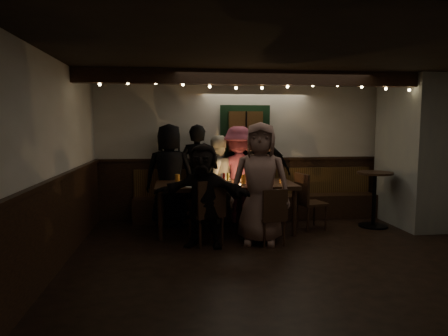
{
  "coord_description": "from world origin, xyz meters",
  "views": [
    {
      "loc": [
        -1.53,
        -5.07,
        1.76
      ],
      "look_at": [
        -0.71,
        1.6,
        1.05
      ],
      "focal_mm": 32.0,
      "sensor_mm": 36.0,
      "label": 1
    }
  ],
  "objects": [
    {
      "name": "chair_near_left",
      "position": [
        -1.05,
        0.66,
        0.55
      ],
      "size": [
        0.57,
        0.57,
        0.98
      ],
      "color": "black",
      "rests_on": "ground"
    },
    {
      "name": "chair_near_right",
      "position": [
        -0.12,
        0.54,
        0.48
      ],
      "size": [
        0.45,
        0.45,
        0.85
      ],
      "color": "black",
      "rests_on": "ground"
    },
    {
      "name": "person_g",
      "position": [
        -0.28,
        0.7,
        0.91
      ],
      "size": [
        1.0,
        0.78,
        1.82
      ],
      "primitive_type": "imported",
      "rotation": [
        0.0,
        0.0,
        -0.24
      ],
      "color": "brown",
      "rests_on": "ground"
    },
    {
      "name": "person_c",
      "position": [
        -0.79,
        2.05,
        0.79
      ],
      "size": [
        0.95,
        0.87,
        1.59
      ],
      "primitive_type": "imported",
      "rotation": [
        0.0,
        0.0,
        3.57
      ],
      "color": "beige",
      "rests_on": "ground"
    },
    {
      "name": "person_b",
      "position": [
        -1.13,
        2.16,
        0.89
      ],
      "size": [
        0.76,
        0.61,
        1.79
      ],
      "primitive_type": "imported",
      "rotation": [
        0.0,
        0.0,
        2.82
      ],
      "color": "black",
      "rests_on": "ground"
    },
    {
      "name": "room",
      "position": [
        1.07,
        1.42,
        1.07
      ],
      "size": [
        6.02,
        5.01,
        2.62
      ],
      "color": "black",
      "rests_on": "ground"
    },
    {
      "name": "chair_end",
      "position": [
        0.69,
        1.39,
        0.54
      ],
      "size": [
        0.52,
        0.52,
        0.96
      ],
      "color": "black",
      "rests_on": "ground"
    },
    {
      "name": "person_d",
      "position": [
        -0.38,
        2.08,
        0.88
      ],
      "size": [
        1.16,
        0.7,
        1.75
      ],
      "primitive_type": "imported",
      "rotation": [
        0.0,
        0.0,
        3.19
      ],
      "color": "maroon",
      "rests_on": "ground"
    },
    {
      "name": "person_f",
      "position": [
        -1.13,
        0.63,
        0.76
      ],
      "size": [
        1.48,
        0.83,
        1.52
      ],
      "primitive_type": "imported",
      "rotation": [
        0.0,
        0.0,
        -0.29
      ],
      "color": "black",
      "rests_on": "ground"
    },
    {
      "name": "high_top",
      "position": [
        1.91,
        1.42,
        0.61
      ],
      "size": [
        0.61,
        0.61,
        0.97
      ],
      "color": "black",
      "rests_on": "ground"
    },
    {
      "name": "person_a",
      "position": [
        -1.63,
        2.06,
        0.9
      ],
      "size": [
        0.93,
        0.65,
        1.8
      ],
      "primitive_type": "imported",
      "rotation": [
        0.0,
        0.0,
        3.05
      ],
      "color": "black",
      "rests_on": "ground"
    },
    {
      "name": "person_e",
      "position": [
        0.05,
        2.11,
        0.9
      ],
      "size": [
        1.11,
        0.61,
        1.8
      ],
      "primitive_type": "imported",
      "rotation": [
        0.0,
        0.0,
        2.98
      ],
      "color": "black",
      "rests_on": "ground"
    },
    {
      "name": "dining_table",
      "position": [
        -0.71,
        1.4,
        0.75
      ],
      "size": [
        2.29,
        0.98,
        0.99
      ],
      "color": "black",
      "rests_on": "ground"
    }
  ]
}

